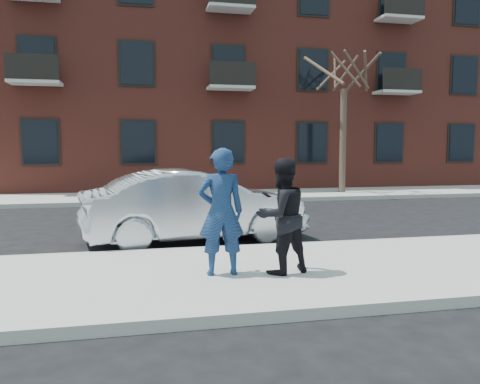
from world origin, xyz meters
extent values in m
plane|color=black|center=(0.00, 0.00, 0.00)|extent=(100.00, 100.00, 0.00)
cube|color=#9A9792|center=(0.00, -0.25, 0.07)|extent=(50.00, 3.50, 0.15)
cube|color=#999691|center=(0.00, 1.55, 0.07)|extent=(50.00, 0.10, 0.15)
cube|color=#9A9792|center=(0.00, 11.25, 0.07)|extent=(50.00, 3.50, 0.15)
cube|color=#999691|center=(0.00, 9.45, 0.07)|extent=(50.00, 0.10, 0.15)
cube|color=maroon|center=(2.00, 18.00, 6.00)|extent=(24.00, 10.00, 12.00)
cube|color=black|center=(-7.50, 12.94, 2.20)|extent=(1.30, 0.06, 1.70)
cube|color=black|center=(3.90, 12.94, 2.20)|extent=(1.30, 0.06, 1.70)
cube|color=black|center=(11.50, 12.94, 2.20)|extent=(1.30, 0.06, 1.70)
cube|color=black|center=(-7.50, 12.94, 5.40)|extent=(1.30, 0.06, 1.70)
cube|color=black|center=(3.90, 12.94, 5.40)|extent=(1.30, 0.06, 1.70)
cube|color=black|center=(11.50, 12.94, 5.40)|extent=(1.30, 0.06, 1.70)
cube|color=black|center=(11.50, 12.94, 8.60)|extent=(1.30, 0.06, 1.70)
cylinder|color=#32271D|center=(4.50, 11.00, 2.25)|extent=(0.26, 0.26, 4.20)
imported|color=#B7BABF|center=(-2.52, 2.80, 0.76)|extent=(4.85, 2.45, 1.53)
imported|color=navy|center=(-2.50, -0.36, 1.07)|extent=(0.67, 0.45, 1.84)
cube|color=black|center=(-2.55, -0.14, 1.46)|extent=(0.07, 0.13, 0.08)
imported|color=black|center=(-1.62, -0.45, 0.99)|extent=(0.97, 0.85, 1.69)
cube|color=black|center=(-1.82, -0.32, 1.30)|extent=(0.12, 0.15, 0.06)
camera|label=1|loc=(-3.62, -6.93, 1.99)|focal=35.00mm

